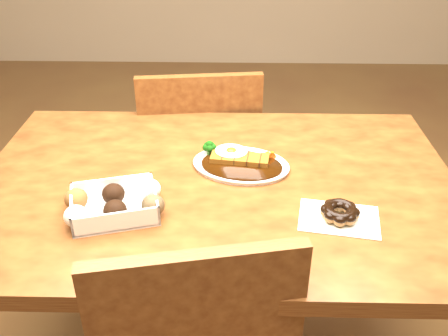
{
  "coord_description": "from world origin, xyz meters",
  "views": [
    {
      "loc": [
        0.04,
        -1.05,
        1.43
      ],
      "look_at": [
        0.02,
        -0.04,
        0.81
      ],
      "focal_mm": 40.0,
      "sensor_mm": 36.0,
      "label": 1
    }
  ],
  "objects_px": {
    "table": "(217,212)",
    "katsu_curry_plate": "(239,162)",
    "pon_de_ring": "(340,212)",
    "chair_far": "(200,164)",
    "donut_box": "(114,203)"
  },
  "relations": [
    {
      "from": "table",
      "to": "katsu_curry_plate",
      "type": "xyz_separation_m",
      "value": [
        0.06,
        0.07,
        0.11
      ]
    },
    {
      "from": "table",
      "to": "pon_de_ring",
      "type": "height_order",
      "value": "pon_de_ring"
    },
    {
      "from": "chair_far",
      "to": "pon_de_ring",
      "type": "bearing_deg",
      "value": 110.95
    },
    {
      "from": "table",
      "to": "pon_de_ring",
      "type": "xyz_separation_m",
      "value": [
        0.28,
        -0.15,
        0.12
      ]
    },
    {
      "from": "chair_far",
      "to": "pon_de_ring",
      "type": "height_order",
      "value": "chair_far"
    },
    {
      "from": "table",
      "to": "katsu_curry_plate",
      "type": "relative_size",
      "value": 4.3
    },
    {
      "from": "katsu_curry_plate",
      "to": "donut_box",
      "type": "height_order",
      "value": "donut_box"
    },
    {
      "from": "table",
      "to": "pon_de_ring",
      "type": "bearing_deg",
      "value": -28.46
    },
    {
      "from": "table",
      "to": "katsu_curry_plate",
      "type": "height_order",
      "value": "katsu_curry_plate"
    },
    {
      "from": "katsu_curry_plate",
      "to": "pon_de_ring",
      "type": "bearing_deg",
      "value": -44.97
    },
    {
      "from": "katsu_curry_plate",
      "to": "pon_de_ring",
      "type": "relative_size",
      "value": 1.44
    },
    {
      "from": "chair_far",
      "to": "donut_box",
      "type": "relative_size",
      "value": 3.78
    },
    {
      "from": "table",
      "to": "chair_far",
      "type": "height_order",
      "value": "chair_far"
    },
    {
      "from": "table",
      "to": "katsu_curry_plate",
      "type": "distance_m",
      "value": 0.14
    },
    {
      "from": "table",
      "to": "chair_far",
      "type": "relative_size",
      "value": 1.38
    }
  ]
}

